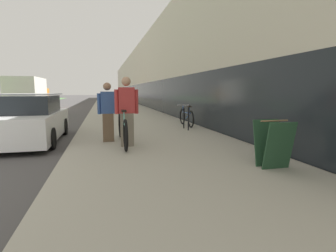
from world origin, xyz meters
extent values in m
cube|color=#A39E8E|center=(5.77, 21.00, 0.08)|extent=(4.78, 70.00, 0.16)
cube|color=beige|center=(13.21, 29.00, 3.32)|extent=(10.00, 70.00, 6.65)
cube|color=#1E2328|center=(8.25, 29.00, 1.25)|extent=(0.10, 63.00, 2.20)
torus|color=black|center=(4.79, 3.52, 0.55)|extent=(0.06, 0.77, 0.77)
torus|color=black|center=(4.79, 1.53, 0.55)|extent=(0.06, 0.77, 0.77)
cylinder|color=#7AD1C6|center=(4.79, 2.52, 0.78)|extent=(0.04, 1.69, 0.04)
cylinder|color=#7AD1C6|center=(4.79, 2.13, 0.67)|extent=(0.04, 1.00, 0.35)
cylinder|color=#7AD1C6|center=(4.79, 1.89, 0.94)|extent=(0.03, 0.03, 0.32)
cube|color=black|center=(4.79, 1.89, 1.10)|extent=(0.11, 0.22, 0.05)
cylinder|color=#7AD1C6|center=(4.79, 3.36, 0.95)|extent=(0.03, 0.03, 0.34)
cylinder|color=silver|center=(4.79, 3.36, 1.12)|extent=(0.52, 0.03, 0.03)
cube|color=#756B5B|center=(4.89, 2.17, 0.59)|extent=(0.33, 0.24, 0.86)
cube|color=#B23333|center=(4.89, 2.17, 1.35)|extent=(0.40, 0.24, 0.66)
cylinder|color=#B23333|center=(4.63, 2.17, 1.32)|extent=(0.10, 0.10, 0.62)
cylinder|color=#B23333|center=(5.14, 2.17, 1.32)|extent=(0.10, 0.10, 0.62)
sphere|color=tan|center=(4.89, 2.17, 1.83)|extent=(0.23, 0.23, 0.23)
cube|color=brown|center=(4.42, 2.94, 0.56)|extent=(0.31, 0.22, 0.80)
cube|color=#33518E|center=(4.42, 2.94, 1.27)|extent=(0.38, 0.22, 0.61)
cylinder|color=#33518E|center=(4.19, 2.94, 1.23)|extent=(0.10, 0.10, 0.58)
cylinder|color=#33518E|center=(4.66, 2.94, 1.23)|extent=(0.10, 0.10, 0.58)
sphere|color=#936B51|center=(4.42, 2.94, 1.72)|extent=(0.22, 0.22, 0.22)
cylinder|color=black|center=(7.31, 4.40, 0.57)|extent=(0.05, 0.05, 0.82)
cylinder|color=black|center=(7.31, 4.95, 0.57)|extent=(0.05, 0.05, 0.82)
cylinder|color=black|center=(7.31, 4.67, 0.98)|extent=(0.05, 0.55, 0.05)
torus|color=black|center=(7.63, 6.18, 0.49)|extent=(0.06, 0.67, 0.67)
torus|color=black|center=(7.63, 5.06, 0.49)|extent=(0.06, 0.67, 0.67)
cylinder|color=#2D56A8|center=(7.63, 5.62, 0.70)|extent=(0.04, 0.96, 0.04)
cylinder|color=#2D56A8|center=(7.63, 5.39, 0.60)|extent=(0.04, 0.58, 0.31)
cylinder|color=#2D56A8|center=(7.63, 5.26, 0.84)|extent=(0.03, 0.03, 0.28)
cube|color=black|center=(7.63, 5.26, 0.98)|extent=(0.11, 0.22, 0.05)
cylinder|color=#2D56A8|center=(7.63, 6.09, 0.85)|extent=(0.03, 0.03, 0.29)
cylinder|color=silver|center=(7.63, 6.09, 0.99)|extent=(0.52, 0.03, 0.03)
cube|color=#23472D|center=(7.37, -0.63, 0.60)|extent=(0.56, 0.20, 0.89)
cube|color=#23472D|center=(7.37, -0.27, 0.60)|extent=(0.56, 0.20, 0.89)
cylinder|color=#93704C|center=(7.37, -0.45, 1.04)|extent=(0.56, 0.03, 0.03)
cube|color=white|center=(2.12, 4.21, 0.54)|extent=(1.65, 4.21, 0.77)
cube|color=#1E2328|center=(2.12, 4.21, 1.18)|extent=(1.42, 2.10, 0.52)
cylinder|color=silver|center=(2.12, 4.67, 1.50)|extent=(1.77, 0.04, 0.04)
cylinder|color=silver|center=(2.12, 3.74, 1.50)|extent=(1.77, 0.04, 0.04)
cylinder|color=black|center=(1.36, 5.47, 0.30)|extent=(0.22, 0.60, 0.60)
cylinder|color=black|center=(2.88, 5.47, 0.30)|extent=(0.22, 0.60, 0.60)
cylinder|color=black|center=(2.88, 2.94, 0.30)|extent=(0.22, 0.60, 0.60)
cube|color=orange|center=(-2.02, 23.35, 1.05)|extent=(2.18, 1.56, 1.63)
cube|color=silver|center=(-2.02, 20.24, 1.48)|extent=(2.37, 4.67, 2.51)
cylinder|color=black|center=(-3.10, 22.94, 0.42)|extent=(0.28, 0.84, 0.84)
cylinder|color=black|center=(-0.94, 22.94, 0.42)|extent=(0.28, 0.84, 0.84)
cylinder|color=black|center=(-3.10, 19.30, 0.42)|extent=(0.28, 0.84, 0.84)
cylinder|color=black|center=(-0.94, 19.30, 0.42)|extent=(0.28, 0.84, 0.84)
camera|label=1|loc=(4.29, -4.65, 1.59)|focal=28.00mm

